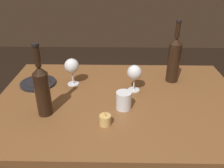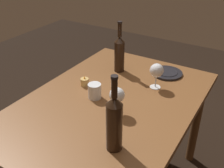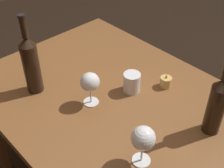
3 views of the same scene
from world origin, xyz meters
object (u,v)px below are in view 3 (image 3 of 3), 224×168
at_px(water_tumbler, 132,83).
at_px(votive_candle, 166,82).
at_px(wine_glass_left, 143,139).
at_px(wine_bottle_second, 217,104).
at_px(wine_glass_right, 90,83).
at_px(wine_bottle, 31,63).

xyz_separation_m(water_tumbler, votive_candle, (0.08, 0.13, -0.02)).
relative_size(wine_glass_left, votive_candle, 2.37).
relative_size(water_tumbler, votive_candle, 1.33).
bearing_deg(wine_bottle_second, wine_glass_right, -151.38).
relative_size(wine_glass_right, wine_bottle, 0.41).
distance_m(wine_glass_left, wine_bottle_second, 0.31).
bearing_deg(wine_bottle, wine_glass_right, 27.87).
distance_m(wine_bottle, water_tumbler, 0.44).
bearing_deg(votive_candle, wine_bottle_second, -15.73).
height_order(wine_bottle, wine_bottle_second, wine_bottle).
bearing_deg(wine_glass_left, votive_candle, 118.20).
relative_size(wine_glass_left, water_tumbler, 1.79).
bearing_deg(wine_bottle, water_tumbler, 46.03).
relative_size(wine_glass_left, wine_bottle_second, 0.46).
height_order(wine_glass_right, water_tumbler, wine_glass_right).
bearing_deg(water_tumbler, wine_glass_right, -108.48).
height_order(wine_glass_left, wine_glass_right, wine_glass_left).
relative_size(wine_glass_right, votive_candle, 2.25).
distance_m(wine_bottle_second, water_tumbler, 0.39).
relative_size(wine_glass_left, wine_bottle, 0.44).
bearing_deg(votive_candle, wine_bottle, -130.81).
bearing_deg(wine_bottle, wine_glass_left, 5.58).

